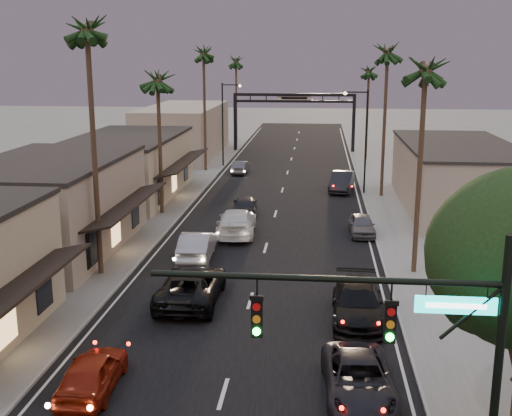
% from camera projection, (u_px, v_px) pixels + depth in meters
% --- Properties ---
extents(ground, '(200.00, 200.00, 0.00)m').
position_uv_depth(ground, '(278.00, 205.00, 51.95)').
color(ground, slate).
rests_on(ground, ground).
extents(road, '(14.00, 120.00, 0.02)m').
position_uv_depth(road, '(282.00, 192.00, 56.79)').
color(road, black).
rests_on(road, ground).
extents(sidewalk_left, '(5.00, 92.00, 0.12)m').
position_uv_depth(sidewalk_left, '(192.00, 176.00, 64.47)').
color(sidewalk_left, slate).
rests_on(sidewalk_left, ground).
extents(sidewalk_right, '(5.00, 92.00, 0.12)m').
position_uv_depth(sidewalk_right, '(383.00, 179.00, 62.65)').
color(sidewalk_right, slate).
rests_on(sidewalk_right, ground).
extents(storefront_mid, '(8.00, 14.00, 5.50)m').
position_uv_depth(storefront_mid, '(50.00, 208.00, 39.01)').
color(storefront_mid, gray).
rests_on(storefront_mid, ground).
extents(storefront_far, '(8.00, 16.00, 5.00)m').
position_uv_depth(storefront_far, '(128.00, 168.00, 54.56)').
color(storefront_far, tan).
rests_on(storefront_far, ground).
extents(storefront_dist, '(8.00, 20.00, 6.00)m').
position_uv_depth(storefront_dist, '(184.00, 131.00, 76.72)').
color(storefront_dist, gray).
rests_on(storefront_dist, ground).
extents(building_right, '(8.00, 18.00, 5.00)m').
position_uv_depth(building_right, '(457.00, 178.00, 50.03)').
color(building_right, gray).
rests_on(building_right, ground).
extents(traffic_signal, '(8.51, 0.22, 7.80)m').
position_uv_depth(traffic_signal, '(418.00, 342.00, 15.38)').
color(traffic_signal, black).
rests_on(traffic_signal, ground).
extents(arch, '(15.20, 0.40, 7.27)m').
position_uv_depth(arch, '(294.00, 108.00, 79.72)').
color(arch, black).
rests_on(arch, ground).
extents(streetlight_right, '(2.13, 0.30, 9.00)m').
position_uv_depth(streetlight_right, '(363.00, 133.00, 54.90)').
color(streetlight_right, black).
rests_on(streetlight_right, ground).
extents(streetlight_left, '(2.13, 0.30, 9.00)m').
position_uv_depth(streetlight_left, '(225.00, 118.00, 68.82)').
color(streetlight_left, black).
rests_on(streetlight_left, ground).
extents(palm_lb, '(3.20, 3.20, 15.20)m').
position_uv_depth(palm_lb, '(86.00, 23.00, 32.26)').
color(palm_lb, '#38281C').
rests_on(palm_lb, ground).
extents(palm_lc, '(3.20, 3.20, 12.20)m').
position_uv_depth(palm_lc, '(157.00, 74.00, 46.49)').
color(palm_lc, '#38281C').
rests_on(palm_lc, ground).
extents(palm_ld, '(3.20, 3.20, 14.20)m').
position_uv_depth(palm_ld, '(203.00, 49.00, 64.44)').
color(palm_ld, '#38281C').
rests_on(palm_ld, ground).
extents(palm_ra, '(3.20, 3.20, 13.20)m').
position_uv_depth(palm_ra, '(426.00, 62.00, 32.99)').
color(palm_ra, '#38281C').
rests_on(palm_ra, ground).
extents(palm_rb, '(3.20, 3.20, 14.20)m').
position_uv_depth(palm_rb, '(388.00, 48.00, 52.13)').
color(palm_rb, '#38281C').
rests_on(palm_rb, ground).
extents(palm_rc, '(3.20, 3.20, 12.20)m').
position_uv_depth(palm_rc, '(369.00, 68.00, 71.95)').
color(palm_rc, '#38281C').
rests_on(palm_rc, ground).
extents(palm_far, '(3.20, 3.20, 13.20)m').
position_uv_depth(palm_far, '(236.00, 59.00, 86.90)').
color(palm_far, '#38281C').
rests_on(palm_far, ground).
extents(oncoming_red, '(1.88, 4.38, 1.47)m').
position_uv_depth(oncoming_red, '(92.00, 372.00, 22.92)').
color(oncoming_red, maroon).
rests_on(oncoming_red, ground).
extents(oncoming_pickup, '(2.84, 6.11, 1.69)m').
position_uv_depth(oncoming_pickup, '(191.00, 286.00, 31.29)').
color(oncoming_pickup, black).
rests_on(oncoming_pickup, ground).
extents(oncoming_silver, '(2.00, 5.14, 1.67)m').
position_uv_depth(oncoming_silver, '(197.00, 245.00, 37.98)').
color(oncoming_silver, '#929397').
rests_on(oncoming_silver, ground).
extents(oncoming_white, '(2.80, 6.18, 1.76)m').
position_uv_depth(oncoming_white, '(237.00, 222.00, 43.13)').
color(oncoming_white, silver).
rests_on(oncoming_white, ground).
extents(oncoming_dgrey, '(2.19, 4.57, 1.51)m').
position_uv_depth(oncoming_dgrey, '(245.00, 205.00, 48.49)').
color(oncoming_dgrey, black).
rests_on(oncoming_dgrey, ground).
extents(oncoming_grey_far, '(1.56, 4.08, 1.33)m').
position_uv_depth(oncoming_grey_far, '(240.00, 167.00, 65.73)').
color(oncoming_grey_far, '#444449').
rests_on(oncoming_grey_far, ground).
extents(curbside_near, '(2.70, 5.31, 1.44)m').
position_uv_depth(curbside_near, '(359.00, 379.00, 22.50)').
color(curbside_near, black).
rests_on(curbside_near, ground).
extents(curbside_black, '(2.37, 5.63, 1.62)m').
position_uv_depth(curbside_black, '(357.00, 303.00, 29.15)').
color(curbside_black, black).
rests_on(curbside_black, ground).
extents(curbside_grey, '(1.73, 4.07, 1.37)m').
position_uv_depth(curbside_grey, '(362.00, 225.00, 43.13)').
color(curbside_grey, '#525157').
rests_on(curbside_grey, ground).
extents(curbside_far, '(2.51, 5.41, 1.72)m').
position_uv_depth(curbside_far, '(342.00, 182.00, 57.11)').
color(curbside_far, black).
rests_on(curbside_far, ground).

